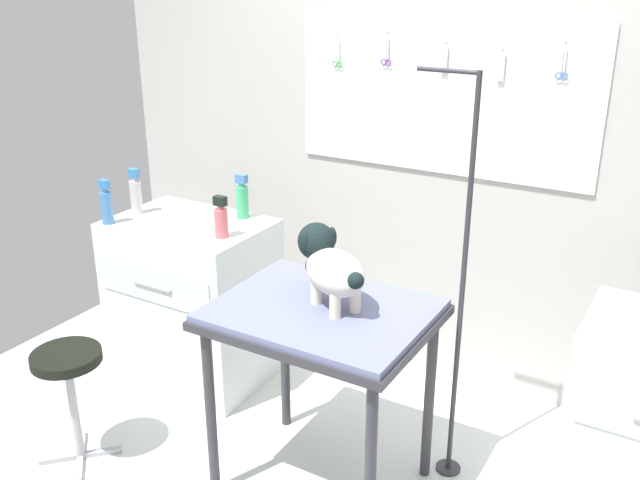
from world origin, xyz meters
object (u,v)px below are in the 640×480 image
object	(u,v)px
grooming_table	(322,328)
spray_bottle_short	(242,199)
counter_left	(193,299)
dog	(330,265)
grooming_arm	(459,303)
stool	(69,375)

from	to	relation	value
grooming_table	spray_bottle_short	size ratio (longest dim) A/B	3.66
counter_left	grooming_table	bearing A→B (deg)	-22.33
grooming_table	dog	size ratio (longest dim) A/B	2.10
grooming_arm	spray_bottle_short	world-z (taller)	grooming_arm
grooming_arm	counter_left	distance (m)	1.53
grooming_arm	counter_left	size ratio (longest dim) A/B	1.99
counter_left	spray_bottle_short	xyz separation A→B (m)	(0.20, 0.20, 0.54)
grooming_arm	dog	distance (m)	0.56
counter_left	stool	distance (m)	0.85
counter_left	stool	world-z (taller)	counter_left
counter_left	spray_bottle_short	world-z (taller)	spray_bottle_short
grooming_table	grooming_arm	size ratio (longest dim) A/B	0.49
counter_left	stool	size ratio (longest dim) A/B	1.60
grooming_table	dog	xyz separation A→B (m)	(0.01, 0.05, 0.26)
grooming_table	stool	distance (m)	1.16
grooming_table	counter_left	world-z (taller)	counter_left
grooming_arm	dog	world-z (taller)	grooming_arm
grooming_table	counter_left	bearing A→B (deg)	157.67
grooming_arm	grooming_table	bearing A→B (deg)	-140.65
grooming_arm	spray_bottle_short	size ratio (longest dim) A/B	7.54
grooming_table	stool	size ratio (longest dim) A/B	1.55
counter_left	spray_bottle_short	size ratio (longest dim) A/B	3.79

